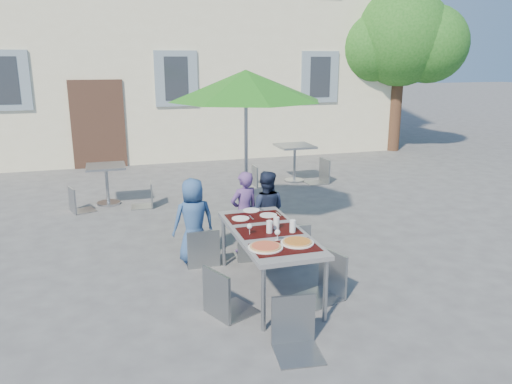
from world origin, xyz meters
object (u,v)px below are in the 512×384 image
object	(u,v)px
chair_4	(327,248)
chair_5	(297,295)
chair_2	(293,219)
patio_umbrella	(246,87)
child_2	(266,211)
chair_3	(224,263)
chair_0	(201,224)
cafe_table_1	(295,155)
dining_table	(269,235)
pizza_near_left	(265,247)
cafe_table_0	(107,178)
bg_chair_l_0	(76,185)
child_1	(244,212)
bg_chair_r_0	(146,180)
bg_chair_l_1	(259,164)
bg_chair_r_1	(321,156)
chair_1	(251,221)
child_0	(194,220)
pizza_near_right	(297,242)

from	to	relation	value
chair_4	chair_5	xyz separation A→B (m)	(-0.74, -0.93, -0.03)
chair_2	patio_umbrella	bearing A→B (deg)	101.15
child_2	chair_4	world-z (taller)	child_2
chair_3	chair_4	xyz separation A→B (m)	(1.23, 0.09, -0.00)
chair_0	patio_umbrella	size ratio (longest dim) A/B	0.39
chair_4	cafe_table_1	bearing A→B (deg)	72.53
child_2	cafe_table_1	distance (m)	4.24
dining_table	pizza_near_left	world-z (taller)	pizza_near_left
pizza_near_left	cafe_table_0	world-z (taller)	pizza_near_left
dining_table	bg_chair_l_0	world-z (taller)	bg_chair_l_0
child_1	bg_chair_r_0	bearing A→B (deg)	-82.26
pizza_near_left	bg_chair_l_1	size ratio (longest dim) A/B	0.44
chair_2	bg_chair_r_0	xyz separation A→B (m)	(-1.70, 3.20, -0.07)
child_2	bg_chair_l_1	size ratio (longest dim) A/B	1.37
pizza_near_left	bg_chair_r_1	bearing A→B (deg)	60.36
chair_0	chair_5	distance (m)	2.30
dining_table	bg_chair_r_0	size ratio (longest dim) A/B	2.07
chair_0	dining_table	bearing A→B (deg)	-58.12
dining_table	child_2	distance (m)	1.33
pizza_near_left	bg_chair_r_0	size ratio (longest dim) A/B	0.42
chair_1	bg_chair_r_1	xyz separation A→B (m)	(2.73, 3.81, 0.05)
chair_2	cafe_table_1	world-z (taller)	chair_2
child_2	cafe_table_0	xyz separation A→B (m)	(-2.15, 3.10, -0.06)
bg_chair_l_0	child_0	bearing A→B (deg)	-60.50
cafe_table_0	bg_chair_l_0	distance (m)	0.64
pizza_near_left	child_0	distance (m)	1.74
chair_0	chair_3	world-z (taller)	chair_3
chair_5	bg_chair_l_0	bearing A→B (deg)	112.18
chair_1	bg_chair_r_1	bearing A→B (deg)	54.33
child_2	child_0	bearing A→B (deg)	28.14
chair_0	chair_2	xyz separation A→B (m)	(1.23, -0.18, 0.01)
dining_table	bg_chair_r_1	bearing A→B (deg)	59.60
cafe_table_1	bg_chair_l_0	bearing A→B (deg)	-167.25
chair_3	bg_chair_r_0	distance (m)	4.46
bg_chair_r_0	chair_1	bearing A→B (deg)	-68.94
bg_chair_l_0	pizza_near_right	bearing A→B (deg)	-61.22
child_1	bg_chair_r_0	xyz separation A→B (m)	(-1.14, 2.72, -0.07)
chair_0	cafe_table_0	xyz separation A→B (m)	(-1.17, 3.39, -0.05)
pizza_near_right	bg_chair_l_1	size ratio (longest dim) A/B	0.42
chair_4	child_2	bearing A→B (deg)	97.38
pizza_near_left	child_1	world-z (taller)	child_1
dining_table	bg_chair_r_0	distance (m)	4.15
chair_3	bg_chair_r_1	distance (m)	6.26
chair_0	bg_chair_l_1	world-z (taller)	chair_0
child_1	bg_chair_r_1	world-z (taller)	child_1
patio_umbrella	child_0	bearing A→B (deg)	-135.33
child_1	bg_chair_r_0	world-z (taller)	child_1
bg_chair_r_1	chair_4	bearing A→B (deg)	-113.40
chair_2	bg_chair_l_0	world-z (taller)	chair_2
chair_3	dining_table	bearing A→B (deg)	34.13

